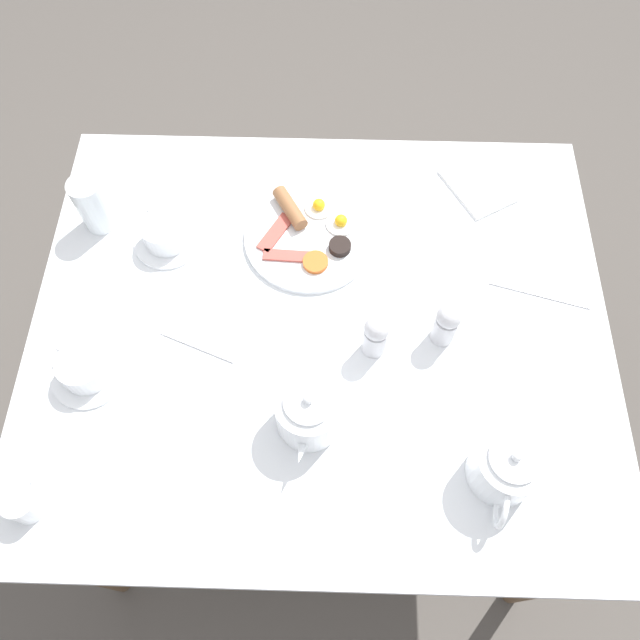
{
  "coord_description": "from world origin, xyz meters",
  "views": [
    {
      "loc": [
        -0.55,
        -0.01,
        1.84
      ],
      "look_at": [
        0.0,
        0.0,
        0.75
      ],
      "focal_mm": 35.0,
      "sensor_mm": 36.0,
      "label": 1
    }
  ],
  "objects_px": {
    "napkin_folded": "(478,186)",
    "fork_by_plate": "(198,345)",
    "knife_by_plate": "(540,293)",
    "teacup_with_saucer_left": "(84,369)",
    "teapot_far": "(506,467)",
    "teacup_with_saucer_right": "(165,235)",
    "salt_grinder": "(446,324)",
    "breakfast_plate": "(309,234)",
    "teapot_near": "(309,411)",
    "water_glass_tall": "(93,204)",
    "creamer_jug": "(24,503)",
    "pepper_grinder": "(376,335)"
  },
  "relations": [
    {
      "from": "napkin_folded",
      "to": "fork_by_plate",
      "type": "xyz_separation_m",
      "value": [
        -0.41,
        0.58,
        -0.0
      ]
    },
    {
      "from": "knife_by_plate",
      "to": "teacup_with_saucer_left",
      "type": "bearing_deg",
      "value": 102.85
    },
    {
      "from": "teapot_far",
      "to": "knife_by_plate",
      "type": "xyz_separation_m",
      "value": [
        0.37,
        -0.12,
        -0.05
      ]
    },
    {
      "from": "teacup_with_saucer_right",
      "to": "knife_by_plate",
      "type": "bearing_deg",
      "value": -97.8
    },
    {
      "from": "teapot_far",
      "to": "fork_by_plate",
      "type": "distance_m",
      "value": 0.61
    },
    {
      "from": "salt_grinder",
      "to": "napkin_folded",
      "type": "distance_m",
      "value": 0.39
    },
    {
      "from": "breakfast_plate",
      "to": "salt_grinder",
      "type": "bearing_deg",
      "value": -130.84
    },
    {
      "from": "teapot_near",
      "to": "water_glass_tall",
      "type": "height_order",
      "value": "same"
    },
    {
      "from": "creamer_jug",
      "to": "salt_grinder",
      "type": "relative_size",
      "value": 0.77
    },
    {
      "from": "teacup_with_saucer_right",
      "to": "pepper_grinder",
      "type": "xyz_separation_m",
      "value": [
        -0.24,
        -0.44,
        0.03
      ]
    },
    {
      "from": "breakfast_plate",
      "to": "water_glass_tall",
      "type": "bearing_deg",
      "value": 87.01
    },
    {
      "from": "teapot_far",
      "to": "napkin_folded",
      "type": "xyz_separation_m",
      "value": [
        0.64,
        -0.02,
        -0.05
      ]
    },
    {
      "from": "teacup_with_saucer_left",
      "to": "creamer_jug",
      "type": "relative_size",
      "value": 1.67
    },
    {
      "from": "fork_by_plate",
      "to": "teacup_with_saucer_left",
      "type": "bearing_deg",
      "value": 108.32
    },
    {
      "from": "breakfast_plate",
      "to": "fork_by_plate",
      "type": "distance_m",
      "value": 0.34
    },
    {
      "from": "teapot_far",
      "to": "salt_grinder",
      "type": "bearing_deg",
      "value": 29.95
    },
    {
      "from": "napkin_folded",
      "to": "teacup_with_saucer_right",
      "type": "bearing_deg",
      "value": 103.91
    },
    {
      "from": "teapot_far",
      "to": "breakfast_plate",
      "type": "bearing_deg",
      "value": 47.67
    },
    {
      "from": "breakfast_plate",
      "to": "teacup_with_saucer_right",
      "type": "height_order",
      "value": "teacup_with_saucer_right"
    },
    {
      "from": "teapot_near",
      "to": "teapot_far",
      "type": "bearing_deg",
      "value": 82.78
    },
    {
      "from": "knife_by_plate",
      "to": "pepper_grinder",
      "type": "bearing_deg",
      "value": 111.01
    },
    {
      "from": "teacup_with_saucer_left",
      "to": "knife_by_plate",
      "type": "relative_size",
      "value": 0.7
    },
    {
      "from": "creamer_jug",
      "to": "napkin_folded",
      "type": "bearing_deg",
      "value": -49.2
    },
    {
      "from": "teapot_near",
      "to": "knife_by_plate",
      "type": "distance_m",
      "value": 0.54
    },
    {
      "from": "teapot_near",
      "to": "knife_by_plate",
      "type": "relative_size",
      "value": 1.04
    },
    {
      "from": "teapot_near",
      "to": "fork_by_plate",
      "type": "bearing_deg",
      "value": -115.35
    },
    {
      "from": "teacup_with_saucer_right",
      "to": "water_glass_tall",
      "type": "bearing_deg",
      "value": 72.76
    },
    {
      "from": "teacup_with_saucer_left",
      "to": "napkin_folded",
      "type": "height_order",
      "value": "teacup_with_saucer_left"
    },
    {
      "from": "teapot_far",
      "to": "knife_by_plate",
      "type": "bearing_deg",
      "value": -5.67
    },
    {
      "from": "breakfast_plate",
      "to": "salt_grinder",
      "type": "height_order",
      "value": "salt_grinder"
    },
    {
      "from": "fork_by_plate",
      "to": "knife_by_plate",
      "type": "bearing_deg",
      "value": -78.81
    },
    {
      "from": "teapot_far",
      "to": "pepper_grinder",
      "type": "height_order",
      "value": "teapot_far"
    },
    {
      "from": "creamer_jug",
      "to": "pepper_grinder",
      "type": "xyz_separation_m",
      "value": [
        0.32,
        -0.6,
        0.03
      ]
    },
    {
      "from": "teapot_near",
      "to": "teacup_with_saucer_left",
      "type": "xyz_separation_m",
      "value": [
        0.08,
        0.42,
        -0.03
      ]
    },
    {
      "from": "water_glass_tall",
      "to": "salt_grinder",
      "type": "height_order",
      "value": "water_glass_tall"
    },
    {
      "from": "teapot_far",
      "to": "teapot_near",
      "type": "bearing_deg",
      "value": 87.51
    },
    {
      "from": "teapot_near",
      "to": "fork_by_plate",
      "type": "height_order",
      "value": "teapot_near"
    },
    {
      "from": "teacup_with_saucer_left",
      "to": "pepper_grinder",
      "type": "xyz_separation_m",
      "value": [
        0.07,
        -0.54,
        0.03
      ]
    },
    {
      "from": "pepper_grinder",
      "to": "salt_grinder",
      "type": "distance_m",
      "value": 0.14
    },
    {
      "from": "water_glass_tall",
      "to": "knife_by_plate",
      "type": "xyz_separation_m",
      "value": [
        -0.15,
        -0.92,
        -0.06
      ]
    },
    {
      "from": "fork_by_plate",
      "to": "teapot_far",
      "type": "bearing_deg",
      "value": -112.82
    },
    {
      "from": "knife_by_plate",
      "to": "water_glass_tall",
      "type": "bearing_deg",
      "value": 80.63
    },
    {
      "from": "creamer_jug",
      "to": "teacup_with_saucer_right",
      "type": "bearing_deg",
      "value": -16.26
    },
    {
      "from": "teacup_with_saucer_left",
      "to": "salt_grinder",
      "type": "xyz_separation_m",
      "value": [
        0.1,
        -0.68,
        0.03
      ]
    },
    {
      "from": "teapot_near",
      "to": "water_glass_tall",
      "type": "bearing_deg",
      "value": -125.17
    },
    {
      "from": "breakfast_plate",
      "to": "creamer_jug",
      "type": "distance_m",
      "value": 0.74
    },
    {
      "from": "teacup_with_saucer_right",
      "to": "water_glass_tall",
      "type": "relative_size",
      "value": 1.11
    },
    {
      "from": "teacup_with_saucer_left",
      "to": "fork_by_plate",
      "type": "xyz_separation_m",
      "value": [
        0.07,
        -0.2,
        -0.03
      ]
    },
    {
      "from": "teapot_near",
      "to": "salt_grinder",
      "type": "relative_size",
      "value": 1.89
    },
    {
      "from": "breakfast_plate",
      "to": "teacup_with_saucer_left",
      "type": "distance_m",
      "value": 0.53
    }
  ]
}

